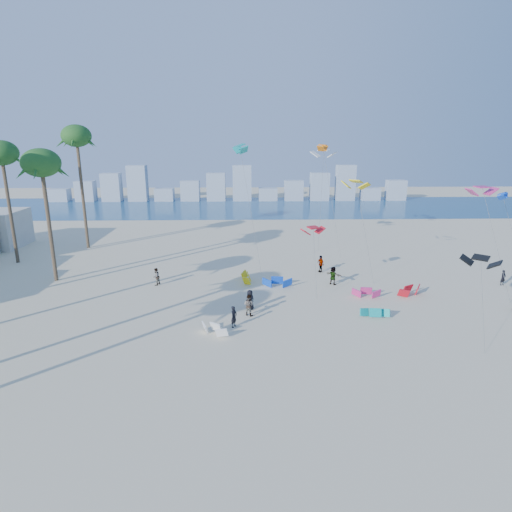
{
  "coord_description": "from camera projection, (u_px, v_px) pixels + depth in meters",
  "views": [
    {
      "loc": [
        2.04,
        -20.69,
        14.75
      ],
      "look_at": [
        3.0,
        16.0,
        4.5
      ],
      "focal_mm": 29.92,
      "sensor_mm": 36.0,
      "label": 1
    }
  ],
  "objects": [
    {
      "name": "ground",
      "position": [
        210.0,
        411.0,
        23.83
      ],
      "size": [
        220.0,
        220.0,
        0.0
      ],
      "primitive_type": "plane",
      "color": "beige",
      "rests_on": "ground"
    },
    {
      "name": "ocean",
      "position": [
        236.0,
        207.0,
        93.15
      ],
      "size": [
        220.0,
        220.0,
        0.0
      ],
      "primitive_type": "plane",
      "color": "navy",
      "rests_on": "ground"
    },
    {
      "name": "kitesurfer_near",
      "position": [
        234.0,
        317.0,
        34.13
      ],
      "size": [
        0.7,
        0.77,
        1.78
      ],
      "primitive_type": "imported",
      "rotation": [
        0.0,
        0.0,
        1.02
      ],
      "color": "black",
      "rests_on": "ground"
    },
    {
      "name": "kitesurfer_mid",
      "position": [
        249.0,
        305.0,
        36.38
      ],
      "size": [
        1.14,
        1.08,
        1.86
      ],
      "primitive_type": "imported",
      "rotation": [
        0.0,
        0.0,
        2.57
      ],
      "color": "gray",
      "rests_on": "ground"
    },
    {
      "name": "kitesurfers_far",
      "position": [
        323.0,
        280.0,
        42.68
      ],
      "size": [
        36.59,
        12.68,
        1.92
      ],
      "color": "black",
      "rests_on": "ground"
    },
    {
      "name": "grounded_kites",
      "position": [
        314.0,
        292.0,
        40.68
      ],
      "size": [
        20.96,
        14.92,
        0.97
      ],
      "color": "white",
      "rests_on": "ground"
    },
    {
      "name": "flying_kites",
      "position": [
        352.0,
        171.0,
        46.45
      ],
      "size": [
        30.92,
        32.76,
        14.56
      ],
      "color": "red",
      "rests_on": "ground"
    },
    {
      "name": "distant_skyline",
      "position": [
        231.0,
        188.0,
        101.92
      ],
      "size": [
        85.0,
        3.0,
        8.4
      ],
      "color": "#9EADBF",
      "rests_on": "ground"
    }
  ]
}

